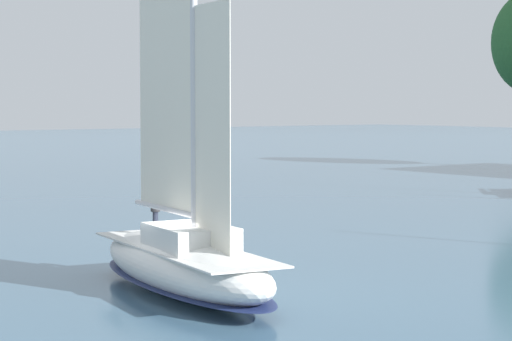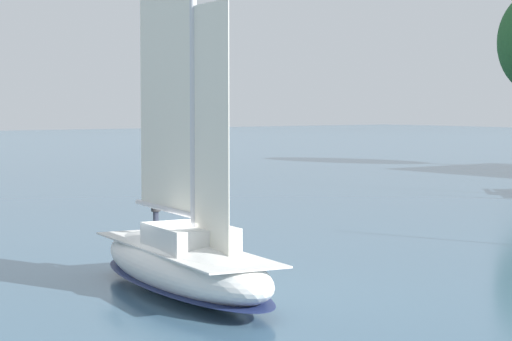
# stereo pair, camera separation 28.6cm
# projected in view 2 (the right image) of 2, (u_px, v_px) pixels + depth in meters

# --- Properties ---
(ground_plane) EXTENTS (400.00, 400.00, 0.00)m
(ground_plane) POSITION_uv_depth(u_px,v_px,m) (183.00, 294.00, 33.12)
(ground_plane) COLOR #42667F
(sailboat_main) EXTENTS (11.92, 5.02, 15.86)m
(sailboat_main) POSITION_uv_depth(u_px,v_px,m) (183.00, 258.00, 33.02)
(sailboat_main) COLOR white
(sailboat_main) RESTS_ON ground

